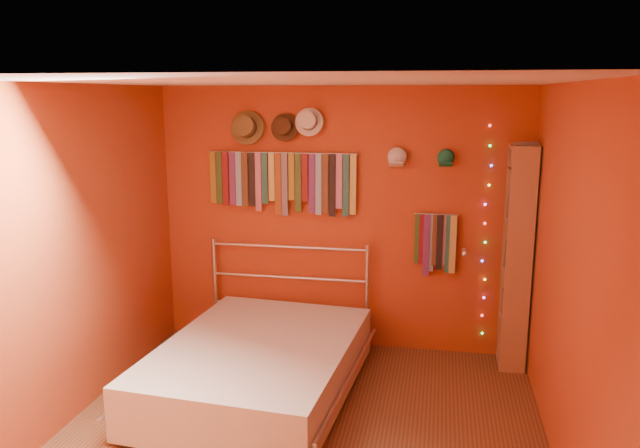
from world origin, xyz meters
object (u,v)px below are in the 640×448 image
Objects in this scene: bookshelf at (522,257)px; bed at (258,366)px; tie_rack at (283,180)px; reading_lamp at (465,253)px.

bookshelf is 0.91× the size of bed.
tie_rack reaches higher than reading_lamp.
tie_rack is at bearing 175.21° from reading_lamp.
bookshelf is at bearing 28.64° from bed.
bed is (0.06, -1.12, -1.38)m from tie_rack.
reading_lamp is (1.71, -0.14, -0.59)m from tie_rack.
tie_rack reaches higher than bed.
bookshelf is 2.47m from bed.
bookshelf reaches higher than bed.
bed is at bearing -155.84° from bookshelf.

